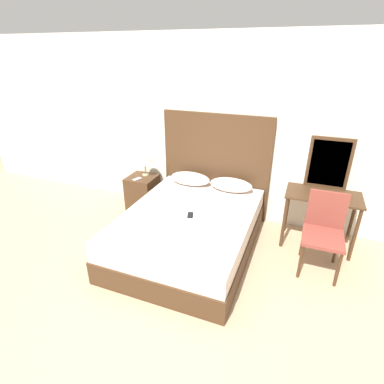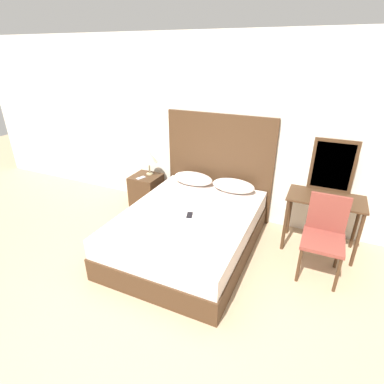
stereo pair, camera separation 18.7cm
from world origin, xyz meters
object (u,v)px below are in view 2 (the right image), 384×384
at_px(nightstand, 147,192).
at_px(chair, 325,231).
at_px(table_lamp, 149,157).
at_px(phone_on_nightstand, 141,178).
at_px(phone_on_bed, 190,215).
at_px(bed, 189,231).
at_px(vanity_desk, 324,207).

bearing_deg(nightstand, chair, -10.74).
height_order(table_lamp, phone_on_nightstand, table_lamp).
distance_m(phone_on_bed, phone_on_nightstand, 1.41).
bearing_deg(bed, phone_on_bed, -54.12).
xyz_separation_m(bed, table_lamp, (-1.13, 0.88, 0.60)).
distance_m(nightstand, vanity_desk, 2.76).
height_order(bed, phone_on_bed, phone_on_bed).
xyz_separation_m(phone_on_bed, vanity_desk, (1.54, 0.78, 0.08)).
relative_size(nightstand, chair, 0.60).
distance_m(bed, phone_on_bed, 0.29).
bearing_deg(phone_on_bed, chair, 11.32).
xyz_separation_m(table_lamp, chair, (2.75, -0.62, -0.33)).
bearing_deg(nightstand, phone_on_bed, -35.17).
bearing_deg(bed, table_lamp, 142.16).
xyz_separation_m(nightstand, chair, (2.77, -0.53, 0.26)).
bearing_deg(phone_on_nightstand, nightstand, 82.04).
xyz_separation_m(phone_on_bed, chair, (1.58, 0.32, -0.01)).
height_order(phone_on_nightstand, chair, chair).
relative_size(phone_on_bed, nightstand, 0.29).
bearing_deg(table_lamp, phone_on_nightstand, -101.96).
bearing_deg(bed, vanity_desk, 24.60).
height_order(nightstand, chair, chair).
bearing_deg(phone_on_nightstand, phone_on_bed, -31.08).
xyz_separation_m(nightstand, table_lamp, (0.03, 0.09, 0.59)).
relative_size(nightstand, phone_on_nightstand, 3.48).
distance_m(vanity_desk, chair, 0.47).
distance_m(phone_on_bed, chair, 1.61).
distance_m(bed, phone_on_nightstand, 1.38).
bearing_deg(chair, nightstand, 169.26).
xyz_separation_m(vanity_desk, chair, (0.04, -0.46, -0.08)).
xyz_separation_m(table_lamp, vanity_desk, (2.71, -0.15, -0.25)).
bearing_deg(vanity_desk, phone_on_bed, -153.14).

